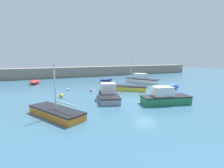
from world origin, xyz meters
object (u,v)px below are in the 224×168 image
object	(u,v)px
motorboat_grey_hull	(108,94)
mooring_buoy_white	(68,89)
sailboat_twin_hulled	(131,88)
dinghy_near_pier	(172,87)
mooring_buoy_pink	(91,90)
rowboat_white_midwater	(35,82)
rowboat_blue_near	(106,80)
sailboat_short_mast	(56,112)
mooring_buoy_yellow	(61,96)
cabin_cruiser_white	(165,98)
motorboat_with_cabin	(142,80)

from	to	relation	value
motorboat_grey_hull	mooring_buoy_white	world-z (taller)	motorboat_grey_hull
sailboat_twin_hulled	dinghy_near_pier	bearing A→B (deg)	-156.39
sailboat_twin_hulled	mooring_buoy_pink	bearing A→B (deg)	25.58
rowboat_white_midwater	mooring_buoy_pink	xyz separation A→B (m)	(7.45, -11.13, -0.21)
rowboat_white_midwater	rowboat_blue_near	distance (m)	13.62
dinghy_near_pier	sailboat_short_mast	xyz separation A→B (m)	(-18.21, -5.71, -0.04)
mooring_buoy_pink	sailboat_twin_hulled	bearing A→B (deg)	-14.54
rowboat_blue_near	mooring_buoy_pink	bearing A→B (deg)	-143.05
mooring_buoy_white	mooring_buoy_yellow	world-z (taller)	mooring_buoy_yellow
mooring_buoy_white	cabin_cruiser_white	bearing A→B (deg)	-55.07
motorboat_grey_hull	mooring_buoy_pink	distance (m)	5.44
dinghy_near_pier	motorboat_with_cabin	world-z (taller)	motorboat_with_cabin
motorboat_with_cabin	motorboat_grey_hull	distance (m)	14.56
rowboat_blue_near	mooring_buoy_yellow	xyz separation A→B (m)	(-10.49, -10.76, -0.15)
motorboat_grey_hull	mooring_buoy_yellow	size ratio (longest dim) A/B	12.38
motorboat_grey_hull	dinghy_near_pier	bearing A→B (deg)	117.12
cabin_cruiser_white	mooring_buoy_yellow	distance (m)	12.48
dinghy_near_pier	rowboat_blue_near	world-z (taller)	dinghy_near_pier
dinghy_near_pier	rowboat_white_midwater	bearing A→B (deg)	-27.40
sailboat_twin_hulled	mooring_buoy_yellow	bearing A→B (deg)	43.06
sailboat_short_mast	rowboat_white_midwater	world-z (taller)	sailboat_short_mast
cabin_cruiser_white	mooring_buoy_yellow	world-z (taller)	cabin_cruiser_white
rowboat_white_midwater	motorboat_grey_hull	world-z (taller)	motorboat_grey_hull
mooring_buoy_pink	mooring_buoy_yellow	bearing A→B (deg)	-155.84
sailboat_twin_hulled	rowboat_blue_near	world-z (taller)	sailboat_twin_hulled
rowboat_blue_near	rowboat_white_midwater	bearing A→B (deg)	151.12
sailboat_short_mast	cabin_cruiser_white	distance (m)	11.28
motorboat_with_cabin	cabin_cruiser_white	bearing A→B (deg)	-51.11
rowboat_blue_near	cabin_cruiser_white	bearing A→B (deg)	-110.73
sailboat_twin_hulled	rowboat_blue_near	size ratio (longest dim) A/B	1.43
cabin_cruiser_white	mooring_buoy_white	xyz separation A→B (m)	(-8.22, 11.78, -0.50)
dinghy_near_pier	sailboat_short_mast	world-z (taller)	sailboat_short_mast
rowboat_white_midwater	mooring_buoy_pink	world-z (taller)	rowboat_white_midwater
rowboat_blue_near	motorboat_with_cabin	bearing A→B (deg)	-58.51
dinghy_near_pier	mooring_buoy_pink	size ratio (longest dim) A/B	6.03
mooring_buoy_white	mooring_buoy_yellow	bearing A→B (deg)	-111.46
motorboat_with_cabin	sailboat_short_mast	bearing A→B (deg)	-79.80
rowboat_white_midwater	mooring_buoy_pink	distance (m)	13.40
motorboat_with_cabin	sailboat_twin_hulled	bearing A→B (deg)	-72.37
sailboat_short_mast	dinghy_near_pier	bearing A→B (deg)	-100.17
rowboat_white_midwater	sailboat_short_mast	bearing A→B (deg)	31.70
mooring_buoy_white	motorboat_with_cabin	bearing A→B (deg)	8.07
sailboat_twin_hulled	mooring_buoy_pink	xyz separation A→B (m)	(-5.79, 1.50, -0.19)
cabin_cruiser_white	mooring_buoy_pink	xyz separation A→B (m)	(-5.31, 9.69, -0.50)
mooring_buoy_pink	motorboat_grey_hull	bearing A→B (deg)	-85.00
rowboat_blue_near	mooring_buoy_yellow	bearing A→B (deg)	-152.99
dinghy_near_pier	cabin_cruiser_white	size ratio (longest dim) A/B	0.41
dinghy_near_pier	mooring_buoy_yellow	size ratio (longest dim) A/B	4.74
cabin_cruiser_white	motorboat_with_cabin	world-z (taller)	cabin_cruiser_white
mooring_buoy_pink	sailboat_short_mast	bearing A→B (deg)	-123.12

